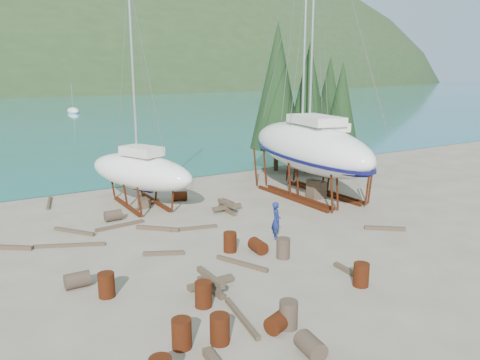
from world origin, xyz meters
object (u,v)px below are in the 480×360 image
large_sailboat_near (315,150)px  large_sailboat_far (308,146)px  worker (276,220)px  small_sailboat_shore (140,171)px

large_sailboat_near → large_sailboat_far: (-0.55, -0.00, 0.25)m
large_sailboat_far → worker: bearing=-130.5°
large_sailboat_near → worker: 8.73m
small_sailboat_shore → worker: (3.42, -8.75, -1.20)m
large_sailboat_near → large_sailboat_far: large_sailboat_far is taller
small_sailboat_shore → worker: small_sailboat_shore is taller
large_sailboat_near → large_sailboat_far: 0.60m
large_sailboat_near → small_sailboat_shore: 10.79m
large_sailboat_near → small_sailboat_shore: size_ratio=1.45×
small_sailboat_shore → worker: 9.47m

